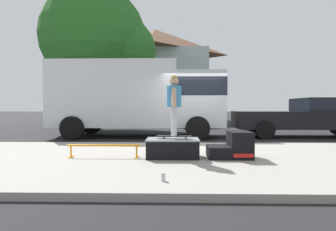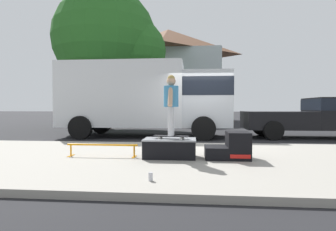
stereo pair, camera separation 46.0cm
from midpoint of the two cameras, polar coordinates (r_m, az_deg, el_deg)
ground_plane at (r=8.99m, az=5.16°, el=-6.11°), size 140.00×140.00×0.00m
sidewalk_slab at (r=6.03m, az=7.11°, el=-9.43°), size 50.00×5.00×0.12m
skate_box at (r=5.94m, az=-1.23°, el=-6.83°), size 1.15×0.68×0.42m
kicker_ramp at (r=6.03m, az=11.56°, el=-6.56°), size 0.94×0.66×0.58m
grind_rail at (r=6.19m, az=-15.65°, el=-6.59°), size 1.63×0.28×0.29m
skateboard at (r=5.90m, az=-0.96°, el=-4.44°), size 0.80×0.34×0.07m
skater_kid at (r=5.87m, az=-0.96°, el=3.31°), size 0.32×0.69×1.33m
soda_can at (r=4.13m, az=-4.31°, el=-12.93°), size 0.07×0.07×0.13m
box_truck at (r=11.22m, az=-7.32°, el=4.14°), size 6.91×2.63×3.05m
pickup_truck_black at (r=12.46m, az=26.93°, el=0.02°), size 5.70×2.09×1.61m
street_tree_main at (r=16.03m, az=-15.11°, el=15.00°), size 6.37×5.79×7.99m
house_behind at (r=24.89m, az=-3.36°, el=8.70°), size 9.54×8.23×8.40m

